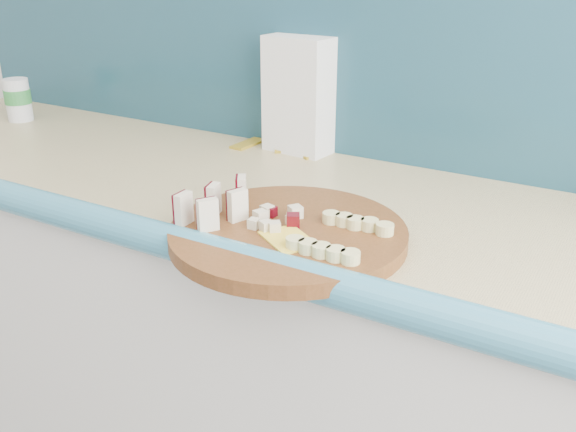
{
  "coord_description": "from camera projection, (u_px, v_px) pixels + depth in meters",
  "views": [
    {
      "loc": [
        0.81,
        0.48,
        1.36
      ],
      "look_at": [
        0.33,
        1.3,
        0.95
      ],
      "focal_mm": 40.0,
      "sensor_mm": 36.0,
      "label": 1
    }
  ],
  "objects": [
    {
      "name": "apple_wedges",
      "position": [
        217.0,
        203.0,
        1.07
      ],
      "size": [
        0.09,
        0.15,
        0.05
      ],
      "color": "beige",
      "rests_on": "cutting_board"
    },
    {
      "name": "banana_peel",
      "position": [
        277.0,
        144.0,
        1.56
      ],
      "size": [
        0.22,
        0.19,
        0.01
      ],
      "rotation": [
        0.0,
        0.0,
        0.37
      ],
      "color": "gold",
      "rests_on": "kitchen_counter"
    },
    {
      "name": "kitchen_counter",
      "position": [
        246.0,
        364.0,
        1.5
      ],
      "size": [
        2.2,
        0.63,
        0.91
      ],
      "color": "silver",
      "rests_on": "ground"
    },
    {
      "name": "apple_chunks",
      "position": [
        275.0,
        219.0,
        1.06
      ],
      "size": [
        0.06,
        0.07,
        0.02
      ],
      "color": "beige",
      "rests_on": "cutting_board"
    },
    {
      "name": "backsplash",
      "position": [
        309.0,
        41.0,
        1.45
      ],
      "size": [
        2.2,
        0.02,
        0.5
      ],
      "primitive_type": "cube",
      "color": "teal",
      "rests_on": "kitchen_counter"
    },
    {
      "name": "canister",
      "position": [
        18.0,
        99.0,
        1.76
      ],
      "size": [
        0.07,
        0.07,
        0.12
      ],
      "rotation": [
        0.0,
        0.0,
        -0.03
      ],
      "color": "white",
      "rests_on": "kitchen_counter"
    },
    {
      "name": "sponge",
      "position": [
        288.0,
        246.0,
        1.01
      ],
      "size": [
        0.11,
        0.1,
        0.03
      ],
      "primitive_type": "cube",
      "rotation": [
        0.0,
        0.0,
        -0.56
      ],
      "color": "yellow",
      "rests_on": "kitchen_counter"
    },
    {
      "name": "flour_bag",
      "position": [
        302.0,
        94.0,
        1.48
      ],
      "size": [
        0.17,
        0.13,
        0.26
      ],
      "primitive_type": "cube",
      "rotation": [
        0.0,
        0.0,
        -0.11
      ],
      "color": "white",
      "rests_on": "kitchen_counter"
    },
    {
      "name": "banana_slices",
      "position": [
        340.0,
        235.0,
        1.0
      ],
      "size": [
        0.13,
        0.15,
        0.02
      ],
      "color": "#D8CE84",
      "rests_on": "cutting_board"
    },
    {
      "name": "cutting_board",
      "position": [
        288.0,
        234.0,
        1.05
      ],
      "size": [
        0.4,
        0.4,
        0.02
      ],
      "primitive_type": "cylinder",
      "rotation": [
        0.0,
        0.0,
        -0.03
      ],
      "color": "#4A2A10",
      "rests_on": "kitchen_counter"
    }
  ]
}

